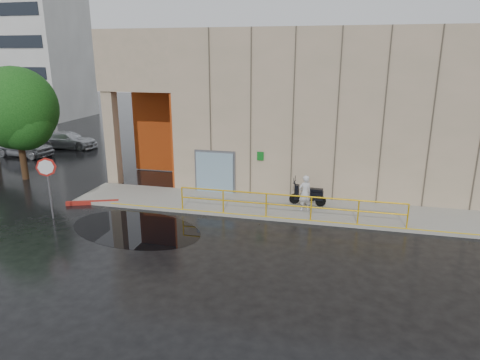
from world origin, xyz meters
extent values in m
plane|color=black|center=(0.00, 0.00, 0.00)|extent=(120.00, 120.00, 0.00)
cube|color=gray|center=(4.00, 4.50, 0.07)|extent=(20.00, 3.00, 0.15)
cube|color=tan|center=(6.00, 11.00, 4.00)|extent=(16.00, 10.00, 8.00)
cube|color=tan|center=(-4.00, 11.00, 6.50)|extent=(4.00, 10.00, 3.00)
cube|color=tan|center=(-5.60, 6.40, 2.50)|extent=(0.60, 0.60, 5.00)
cube|color=#AC450F|center=(-4.00, 9.50, 2.50)|extent=(3.80, 0.15, 4.90)
cube|color=#AC450F|center=(-2.05, 7.75, 2.50)|extent=(0.10, 3.50, 4.90)
cube|color=#88A6BA|center=(0.20, 5.88, 1.15)|extent=(1.90, 0.10, 2.00)
cube|color=slate|center=(0.20, 5.96, 1.15)|extent=(2.10, 0.06, 2.20)
cube|color=#0D6119|center=(2.50, 5.94, 2.10)|extent=(0.32, 0.04, 0.42)
cylinder|color=#D5A10B|center=(4.25, 3.15, 1.15)|extent=(9.50, 0.06, 0.06)
cylinder|color=#D5A10B|center=(4.25, 3.15, 0.70)|extent=(9.50, 0.06, 0.06)
cube|color=#B6B7B2|center=(-28.00, 28.00, 7.50)|extent=(12.00, 8.00, 15.00)
imported|color=silver|center=(4.83, 4.22, 0.96)|extent=(0.70, 0.64, 1.61)
cylinder|color=black|center=(4.31, 5.00, 0.39)|extent=(0.49, 0.12, 0.48)
cylinder|color=black|center=(5.51, 4.93, 0.39)|extent=(0.49, 0.12, 0.48)
cylinder|color=slate|center=(-5.67, 1.11, 1.17)|extent=(0.07, 0.07, 2.35)
cylinder|color=#AE1D16|center=(-5.67, 1.08, 2.29)|extent=(0.72, 0.45, 0.81)
cylinder|color=white|center=(-5.67, 1.05, 2.29)|extent=(0.56, 0.33, 0.64)
cube|color=maroon|center=(-5.00, 3.10, 0.09)|extent=(2.31, 1.02, 0.18)
cube|color=black|center=(-1.67, 0.87, 0.00)|extent=(6.45, 4.78, 0.01)
imported|color=#B1B3B9|center=(-15.14, 10.90, 0.73)|extent=(4.43, 2.11, 1.46)
imported|color=#B6B8BD|center=(-13.75, 13.95, 0.63)|extent=(4.52, 2.22, 1.27)
cylinder|color=#312010|center=(-11.08, 6.06, 1.33)|extent=(0.36, 0.36, 2.66)
sphere|color=#1F611C|center=(-11.08, 6.06, 4.00)|extent=(4.47, 4.47, 4.47)
sphere|color=#1F611C|center=(-10.51, 5.86, 3.33)|extent=(3.13, 3.13, 3.13)
camera|label=1|loc=(6.21, -13.80, 6.81)|focal=32.00mm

